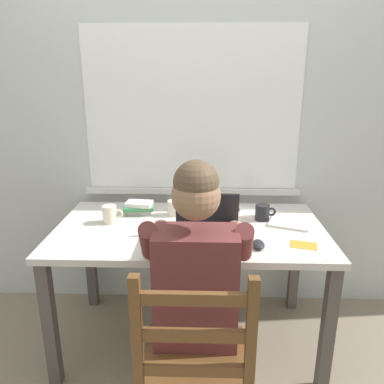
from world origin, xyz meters
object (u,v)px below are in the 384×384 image
(book_stack_main, at_px, (222,213))
(landscape_photo_print, at_px, (304,245))
(wooden_chair, at_px, (194,369))
(coffee_mug_dark, at_px, (263,212))
(laptop, at_px, (207,230))
(computer_mouse, at_px, (258,244))
(coffee_mug_white, at_px, (110,214))
(coffee_mug_spare, at_px, (175,208))
(seated_person, at_px, (196,280))
(desk, at_px, (190,242))
(book_stack_side, at_px, (139,208))

(book_stack_main, distance_m, landscape_photo_print, 0.51)
(wooden_chair, bearing_deg, coffee_mug_dark, 67.03)
(laptop, bearing_deg, coffee_mug_dark, 41.94)
(computer_mouse, xyz_separation_m, coffee_mug_white, (-0.80, 0.30, 0.03))
(computer_mouse, distance_m, coffee_mug_spare, 0.62)
(seated_person, bearing_deg, desk, 95.44)
(computer_mouse, distance_m, coffee_mug_dark, 0.38)
(computer_mouse, bearing_deg, coffee_mug_spare, 135.88)
(coffee_mug_dark, relative_size, book_stack_side, 0.63)
(seated_person, relative_size, wooden_chair, 1.32)
(desk, relative_size, computer_mouse, 14.88)
(laptop, bearing_deg, desk, 118.55)
(computer_mouse, bearing_deg, coffee_mug_white, 159.70)
(book_stack_main, bearing_deg, coffee_mug_white, -174.30)
(book_stack_side, bearing_deg, laptop, -42.35)
(desk, height_order, wooden_chair, wooden_chair)
(book_stack_main, distance_m, book_stack_side, 0.51)
(wooden_chair, height_order, coffee_mug_white, wooden_chair)
(seated_person, distance_m, laptop, 0.33)
(wooden_chair, height_order, coffee_mug_spare, wooden_chair)
(laptop, xyz_separation_m, coffee_mug_spare, (-0.19, 0.35, -0.01))
(computer_mouse, xyz_separation_m, coffee_mug_dark, (0.07, 0.37, 0.03))
(wooden_chair, height_order, laptop, laptop)
(desk, relative_size, book_stack_main, 7.19)
(seated_person, xyz_separation_m, coffee_mug_dark, (0.37, 0.60, 0.09))
(desk, xyz_separation_m, laptop, (0.09, -0.17, 0.14))
(wooden_chair, height_order, landscape_photo_print, wooden_chair)
(seated_person, relative_size, coffee_mug_spare, 10.66)
(desk, bearing_deg, wooden_chair, -86.56)
(wooden_chair, bearing_deg, coffee_mug_white, 121.81)
(computer_mouse, height_order, landscape_photo_print, computer_mouse)
(desk, height_order, book_stack_main, book_stack_main)
(laptop, xyz_separation_m, coffee_mug_white, (-0.55, 0.22, -0.00))
(desk, relative_size, wooden_chair, 1.56)
(coffee_mug_dark, xyz_separation_m, coffee_mug_spare, (-0.52, 0.06, -0.00))
(seated_person, bearing_deg, laptop, 81.12)
(desk, xyz_separation_m, coffee_mug_white, (-0.46, 0.05, 0.14))
(coffee_mug_white, xyz_separation_m, landscape_photo_print, (1.03, -0.26, -0.05))
(book_stack_side, bearing_deg, desk, -32.38)
(coffee_mug_white, relative_size, book_stack_main, 0.57)
(laptop, distance_m, coffee_mug_white, 0.59)
(desk, height_order, laptop, laptop)
(coffee_mug_dark, bearing_deg, coffee_mug_white, -175.22)
(laptop, distance_m, coffee_mug_dark, 0.44)
(desk, height_order, book_stack_side, book_stack_side)
(laptop, distance_m, coffee_mug_spare, 0.40)
(coffee_mug_white, relative_size, coffee_mug_dark, 0.98)
(seated_person, bearing_deg, book_stack_side, 117.87)
(coffee_mug_white, relative_size, landscape_photo_print, 0.90)
(seated_person, relative_size, coffee_mug_white, 10.71)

